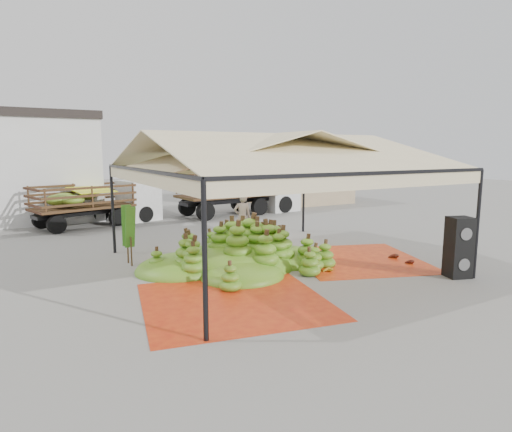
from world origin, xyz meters
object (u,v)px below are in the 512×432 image
banana_heap (239,245)px  vendor (242,218)px  truck_left (103,199)px  truck_right (244,187)px  speaker_stack (459,247)px

banana_heap → vendor: 3.58m
banana_heap → vendor: (1.77, 3.10, 0.29)m
truck_left → truck_right: bearing=-17.1°
vendor → banana_heap: bearing=74.7°
banana_heap → speaker_stack: size_ratio=3.61×
banana_heap → truck_left: 10.18m
banana_heap → vendor: vendor is taller
truck_left → truck_right: truck_right is taller
banana_heap → speaker_stack: 6.26m
truck_right → banana_heap: bearing=-124.7°
speaker_stack → banana_heap: bearing=158.7°
banana_heap → vendor: bearing=60.3°
vendor → truck_left: bearing=-45.8°
banana_heap → truck_left: size_ratio=1.00×
speaker_stack → vendor: size_ratio=0.90×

